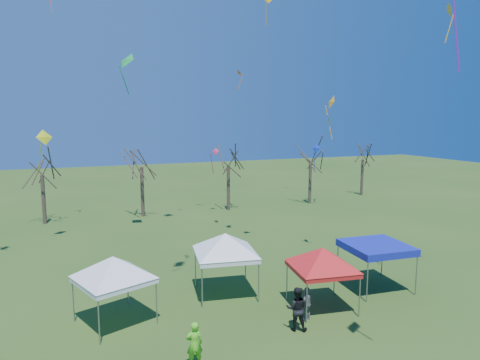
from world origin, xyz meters
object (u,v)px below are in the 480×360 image
object	(u,v)px
tree_3	(228,149)
tree_4	(311,147)
tree_5	(363,147)
tent_white_mid	(225,237)
tree_1	(41,157)
tree_2	(141,149)
tent_white_west	(113,261)
tent_blue	(376,248)
tent_red	(323,252)
person_grey	(307,303)
person_green	(194,344)
person_dark	(297,309)

from	to	relation	value
tree_3	tree_4	world-z (taller)	tree_3
tree_4	tree_5	xyz separation A→B (m)	(8.37, 2.06, -0.33)
tent_white_mid	tree_5	bearing A→B (deg)	40.56
tree_1	tent_white_mid	bearing A→B (deg)	-64.42
tree_2	tent_white_west	bearing A→B (deg)	-102.28
tree_5	tent_blue	world-z (taller)	tree_5
tree_3	tent_red	distance (m)	23.12
tree_2	person_grey	distance (m)	24.68
tent_white_mid	tent_blue	distance (m)	8.13
tent_white_mid	tree_2	bearing A→B (deg)	93.33
tree_3	tent_blue	distance (m)	21.91
tree_3	tent_blue	world-z (taller)	tree_3
tent_white_mid	tree_1	bearing A→B (deg)	115.58
tree_4	tree_5	world-z (taller)	tree_4
tree_4	tree_5	bearing A→B (deg)	13.85
tree_2	person_grey	size ratio (longest dim) A/B	5.24
tree_3	person_grey	xyz separation A→B (m)	(-4.80, -23.45, -5.30)
tree_5	person_grey	bearing A→B (deg)	-131.44
person_grey	person_green	xyz separation A→B (m)	(-5.74, -1.64, 0.07)
tree_4	tent_blue	bearing A→B (deg)	-112.24
tent_white_mid	person_dark	bearing A→B (deg)	-71.79
tree_5	tree_3	bearing A→B (deg)	-173.48
tent_white_mid	tent_blue	bearing A→B (deg)	-16.06
tent_white_west	person_dark	size ratio (longest dim) A/B	1.97
tree_5	tent_blue	xyz separation A→B (m)	(-17.17, -23.59, -3.48)
tent_red	tree_2	bearing A→B (deg)	102.02
tent_white_west	tent_blue	size ratio (longest dim) A/B	1.13
person_green	tree_4	bearing A→B (deg)	-126.22
person_grey	person_green	distance (m)	5.97
tree_1	tree_3	size ratio (longest dim) A/B	0.95
tent_white_west	person_grey	world-z (taller)	tent_white_west
tent_blue	person_green	world-z (taller)	tent_blue
tree_1	tree_4	world-z (taller)	tree_4
tent_blue	tent_white_mid	bearing A→B (deg)	163.94
tree_4	tent_red	distance (m)	26.17
tree_3	tent_red	bearing A→B (deg)	-98.83
person_dark	person_grey	bearing A→B (deg)	-115.70
tent_blue	person_dark	world-z (taller)	tent_blue
tent_blue	person_dark	bearing A→B (deg)	-157.95
tree_2	person_grey	xyz separation A→B (m)	(3.60, -23.78, -5.51)
tree_4	tent_white_mid	bearing A→B (deg)	-130.68
tree_5	person_green	xyz separation A→B (m)	(-28.23, -27.11, -4.88)
tree_5	tent_red	xyz separation A→B (m)	(-21.20, -24.64, -2.93)
person_grey	person_dark	bearing A→B (deg)	5.95
tent_white_mid	person_dark	xyz separation A→B (m)	(1.56, -4.75, -2.07)
tree_2	tent_white_mid	distance (m)	19.97
tent_white_west	tent_red	size ratio (longest dim) A/B	0.97
tent_red	tent_blue	world-z (taller)	tent_red
tree_5	tent_white_west	xyz separation A→B (m)	(-30.62, -22.54, -2.85)
tree_2	person_dark	size ratio (longest dim) A/B	4.26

